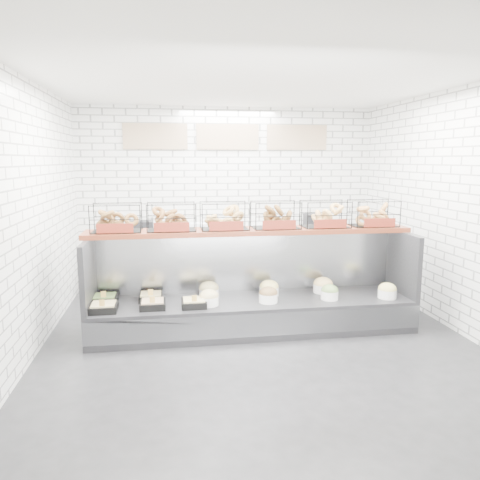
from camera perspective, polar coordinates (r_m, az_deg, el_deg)
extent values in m
plane|color=black|center=(5.76, 2.12, -11.88)|extent=(5.50, 5.50, 0.00)
cube|color=white|center=(8.09, -1.50, 5.35)|extent=(5.00, 0.02, 3.00)
cube|color=white|center=(5.49, -24.35, 2.39)|extent=(0.02, 5.50, 3.00)
cube|color=white|center=(6.35, 24.98, 3.23)|extent=(0.02, 5.50, 3.00)
cube|color=white|center=(5.42, 2.33, 19.07)|extent=(5.00, 5.50, 0.02)
cube|color=#C7AB8A|center=(7.98, -10.28, 12.33)|extent=(1.05, 0.03, 0.42)
cube|color=#C7AB8A|center=(8.05, -1.50, 12.45)|extent=(1.05, 0.03, 0.42)
cube|color=#C7AB8A|center=(8.28, 6.95, 12.31)|extent=(1.05, 0.03, 0.42)
cube|color=black|center=(5.96, 1.58, -9.05)|extent=(4.00, 0.90, 0.40)
cube|color=#93969B|center=(5.55, 2.40, -10.28)|extent=(4.00, 0.03, 0.28)
cube|color=#93969B|center=(6.19, 0.93, -2.57)|extent=(4.00, 0.08, 0.80)
cube|color=black|center=(5.79, -18.01, -3.94)|extent=(0.06, 0.90, 0.80)
cube|color=black|center=(6.44, 19.13, -2.63)|extent=(0.06, 0.90, 0.80)
cube|color=black|center=(5.66, -16.29, -7.95)|extent=(0.31, 0.31, 0.08)
cube|color=tan|center=(5.65, -16.31, -7.61)|extent=(0.26, 0.26, 0.04)
cube|color=gold|center=(5.53, -16.48, -7.40)|extent=(0.06, 0.01, 0.08)
cube|color=black|center=(5.99, -16.14, -6.95)|extent=(0.29, 0.29, 0.08)
cube|color=olive|center=(5.98, -16.16, -6.63)|extent=(0.25, 0.25, 0.04)
cube|color=gold|center=(5.87, -16.31, -6.39)|extent=(0.06, 0.01, 0.08)
cube|color=black|center=(5.64, -10.59, -7.76)|extent=(0.30, 0.30, 0.08)
cube|color=tan|center=(5.63, -10.60, -7.42)|extent=(0.25, 0.25, 0.04)
cube|color=gold|center=(5.52, -10.65, -7.19)|extent=(0.06, 0.01, 0.08)
cube|color=black|center=(5.94, -10.79, -6.88)|extent=(0.29, 0.29, 0.08)
cube|color=tan|center=(5.93, -10.80, -6.55)|extent=(0.25, 0.25, 0.04)
cube|color=gold|center=(5.81, -10.85, -6.31)|extent=(0.06, 0.01, 0.08)
cube|color=black|center=(5.62, -5.64, -7.70)|extent=(0.29, 0.29, 0.08)
cube|color=#D3C282|center=(5.61, -5.64, -7.36)|extent=(0.25, 0.25, 0.04)
cube|color=gold|center=(5.50, -5.59, -7.12)|extent=(0.06, 0.01, 0.08)
cylinder|color=white|center=(5.66, -3.79, -7.40)|extent=(0.23, 0.23, 0.11)
ellipsoid|color=tan|center=(5.64, -3.80, -6.82)|extent=(0.23, 0.23, 0.16)
cylinder|color=white|center=(5.99, -3.79, -6.43)|extent=(0.25, 0.25, 0.11)
ellipsoid|color=tan|center=(5.97, -3.80, -5.87)|extent=(0.25, 0.25, 0.17)
cylinder|color=white|center=(5.77, 3.47, -7.04)|extent=(0.23, 0.23, 0.11)
ellipsoid|color=brown|center=(5.76, 3.48, -6.47)|extent=(0.23, 0.23, 0.16)
cylinder|color=white|center=(6.06, 3.56, -6.24)|extent=(0.25, 0.25, 0.11)
ellipsoid|color=#E7D376|center=(6.04, 3.57, -5.69)|extent=(0.24, 0.24, 0.17)
cylinder|color=white|center=(5.98, 10.85, -6.60)|extent=(0.22, 0.22, 0.11)
ellipsoid|color=#5E7E40|center=(5.97, 10.87, -6.05)|extent=(0.21, 0.21, 0.15)
cylinder|color=white|center=(6.27, 10.08, -5.80)|extent=(0.26, 0.26, 0.11)
ellipsoid|color=#DDBB71|center=(6.26, 10.10, -5.27)|extent=(0.25, 0.25, 0.18)
cylinder|color=white|center=(6.22, 17.49, -6.25)|extent=(0.23, 0.23, 0.11)
ellipsoid|color=#D1C46B|center=(6.20, 17.52, -5.72)|extent=(0.23, 0.23, 0.16)
cube|color=#531F11|center=(5.93, 1.25, 1.11)|extent=(4.10, 0.50, 0.06)
cube|color=black|center=(5.85, -14.83, 2.64)|extent=(0.60, 0.38, 0.34)
cube|color=maroon|center=(5.66, -14.99, 1.38)|extent=(0.42, 0.02, 0.11)
cube|color=black|center=(5.81, -8.37, 2.82)|extent=(0.60, 0.38, 0.34)
cube|color=maroon|center=(5.63, -8.33, 1.56)|extent=(0.42, 0.02, 0.11)
cube|color=black|center=(5.85, -1.92, 2.97)|extent=(0.60, 0.38, 0.34)
cube|color=maroon|center=(5.67, -1.67, 1.72)|extent=(0.42, 0.02, 0.11)
cube|color=black|center=(5.97, 4.37, 3.07)|extent=(0.60, 0.38, 0.34)
cube|color=maroon|center=(5.79, 4.81, 1.86)|extent=(0.42, 0.02, 0.11)
cube|color=black|center=(6.15, 10.35, 3.14)|extent=(0.60, 0.38, 0.34)
cube|color=maroon|center=(5.97, 10.95, 1.96)|extent=(0.42, 0.02, 0.11)
cube|color=black|center=(6.39, 15.93, 3.17)|extent=(0.60, 0.38, 0.34)
cube|color=maroon|center=(6.22, 16.66, 2.04)|extent=(0.42, 0.02, 0.11)
cube|color=#93969B|center=(7.93, -1.17, -2.41)|extent=(4.00, 0.60, 0.90)
cube|color=black|center=(7.75, -12.00, 1.38)|extent=(0.40, 0.30, 0.24)
cube|color=silver|center=(7.83, -4.97, 1.41)|extent=(0.35, 0.28, 0.18)
cylinder|color=#D76635|center=(7.88, 4.10, 1.63)|extent=(0.09, 0.09, 0.22)
cube|color=black|center=(8.17, 8.99, 2.11)|extent=(0.30, 0.30, 0.30)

